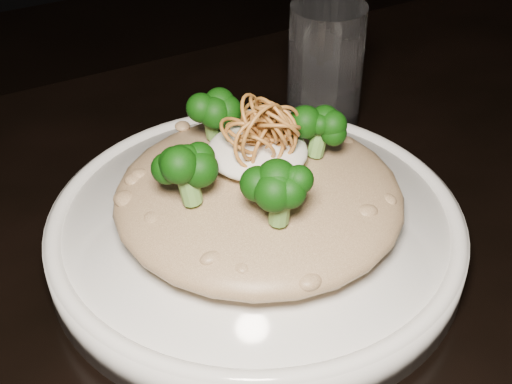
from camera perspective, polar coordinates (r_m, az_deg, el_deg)
table at (r=0.60m, az=9.82°, el=-11.67°), size 1.10×0.80×0.75m
plate at (r=0.54m, az=0.00°, el=-3.30°), size 0.31×0.31×0.03m
risotto at (r=0.51m, az=0.23°, el=-0.31°), size 0.21×0.21×0.05m
broccoli at (r=0.48m, az=0.10°, el=4.23°), size 0.15×0.15×0.05m
cheese at (r=0.50m, az=0.11°, el=3.29°), size 0.07×0.07×0.02m
shallots at (r=0.48m, az=0.62°, el=5.80°), size 0.06×0.06×0.04m
drinking_glass at (r=0.67m, az=5.56°, el=9.81°), size 0.08×0.08×0.12m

